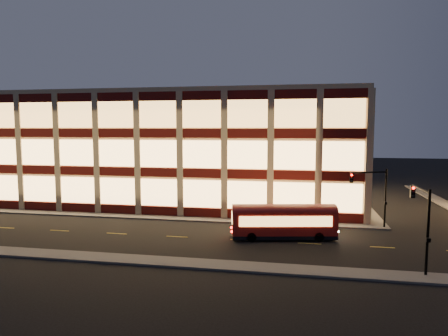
# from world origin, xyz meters

# --- Properties ---
(ground) EXTENTS (200.00, 200.00, 0.00)m
(ground) POSITION_xyz_m (0.00, 0.00, 0.00)
(ground) COLOR black
(ground) RESTS_ON ground
(sidewalk_office_south) EXTENTS (54.00, 2.00, 0.15)m
(sidewalk_office_south) POSITION_xyz_m (-3.00, 1.00, 0.07)
(sidewalk_office_south) COLOR #514F4C
(sidewalk_office_south) RESTS_ON ground
(sidewalk_office_east) EXTENTS (2.00, 30.00, 0.15)m
(sidewalk_office_east) POSITION_xyz_m (23.00, 17.00, 0.07)
(sidewalk_office_east) COLOR #514F4C
(sidewalk_office_east) RESTS_ON ground
(sidewalk_tower_west) EXTENTS (2.00, 30.00, 0.15)m
(sidewalk_tower_west) POSITION_xyz_m (34.00, 17.00, 0.07)
(sidewalk_tower_west) COLOR #514F4C
(sidewalk_tower_west) RESTS_ON ground
(sidewalk_near) EXTENTS (100.00, 2.00, 0.15)m
(sidewalk_near) POSITION_xyz_m (0.00, -13.00, 0.07)
(sidewalk_near) COLOR #514F4C
(sidewalk_near) RESTS_ON ground
(office_building) EXTENTS (50.45, 30.45, 14.50)m
(office_building) POSITION_xyz_m (-2.91, 16.91, 7.25)
(office_building) COLOR tan
(office_building) RESTS_ON ground
(traffic_signal_far) EXTENTS (3.79, 1.87, 6.00)m
(traffic_signal_far) POSITION_xyz_m (22.21, 0.24, 4.11)
(traffic_signal_far) COLOR black
(traffic_signal_far) RESTS_ON ground
(traffic_signal_near) EXTENTS (0.32, 4.45, 6.00)m
(traffic_signal_near) POSITION_xyz_m (23.50, -11.03, 4.13)
(traffic_signal_near) COLOR black
(traffic_signal_near) RESTS_ON ground
(trolley_bus) EXTENTS (9.59, 4.06, 3.16)m
(trolley_bus) POSITION_xyz_m (13.69, -4.78, 1.75)
(trolley_bus) COLOR #960D08
(trolley_bus) RESTS_ON ground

